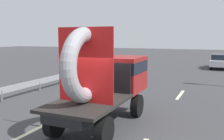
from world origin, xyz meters
TOP-DOWN VIEW (x-y plane):
  - ground_plane at (0.00, 0.00)m, footprint 120.00×120.00m
  - flatbed_truck at (0.32, 0.97)m, footprint 2.02×4.81m
  - distant_sedan at (3.99, 19.91)m, footprint 1.88×4.38m
  - guardrail at (-5.48, 2.81)m, footprint 0.10×11.02m
  - lane_dash_left_near at (-1.51, -1.55)m, footprint 0.16×2.48m
  - lane_dash_left_far at (-1.51, 6.15)m, footprint 0.16×2.95m
  - lane_dash_right_far at (2.16, 6.48)m, footprint 0.16×2.33m

SIDE VIEW (x-z plane):
  - ground_plane at x=0.00m, z-range 0.00..0.00m
  - lane_dash_left_near at x=-1.51m, z-range 0.00..0.01m
  - lane_dash_left_far at x=-1.51m, z-range 0.00..0.01m
  - lane_dash_right_far at x=2.16m, z-range 0.00..0.01m
  - guardrail at x=-5.48m, z-range 0.17..0.88m
  - distant_sedan at x=3.99m, z-range 0.05..1.48m
  - flatbed_truck at x=0.32m, z-range -0.09..3.32m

